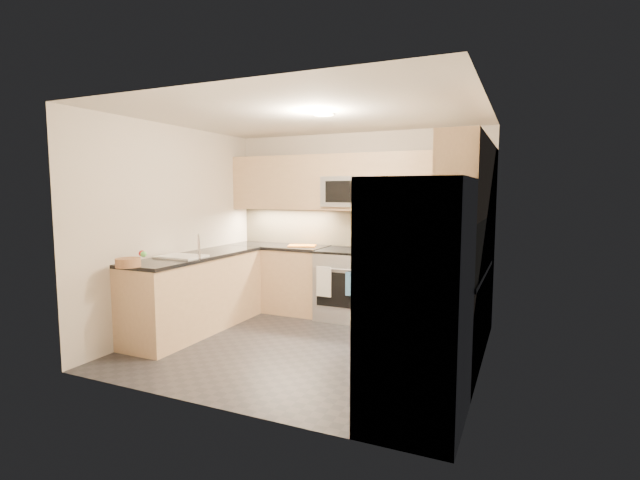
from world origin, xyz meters
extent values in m
cube|color=#27272C|center=(0.00, 0.00, 0.00)|extent=(3.60, 3.20, 0.00)
cube|color=beige|center=(0.00, 0.00, 2.50)|extent=(3.60, 3.20, 0.02)
cube|color=beige|center=(0.00, 1.60, 1.25)|extent=(3.60, 0.02, 2.50)
cube|color=beige|center=(0.00, -1.60, 1.25)|extent=(3.60, 0.02, 2.50)
cube|color=beige|center=(-1.80, 0.00, 1.25)|extent=(0.02, 3.20, 2.50)
cube|color=beige|center=(1.80, 0.00, 1.25)|extent=(0.02, 3.20, 2.50)
cube|color=tan|center=(-1.09, 1.30, 0.45)|extent=(1.42, 0.60, 0.90)
cube|color=tan|center=(1.09, 1.30, 0.45)|extent=(1.42, 0.60, 0.90)
cube|color=tan|center=(1.50, 0.15, 0.45)|extent=(0.60, 1.70, 0.90)
cube|color=tan|center=(-1.50, 0.00, 0.45)|extent=(0.60, 2.00, 0.90)
cube|color=black|center=(-1.09, 1.30, 0.92)|extent=(1.42, 0.63, 0.04)
cube|color=black|center=(1.09, 1.30, 0.92)|extent=(1.42, 0.63, 0.04)
cube|color=black|center=(1.50, 0.15, 0.92)|extent=(0.63, 1.70, 0.04)
cube|color=black|center=(-1.50, 0.00, 0.92)|extent=(0.63, 2.00, 0.04)
cube|color=tan|center=(0.00, 1.43, 1.83)|extent=(3.60, 0.35, 0.75)
cube|color=tan|center=(1.62, 0.28, 1.83)|extent=(0.35, 1.95, 0.75)
cube|color=tan|center=(0.00, 1.60, 1.20)|extent=(3.60, 0.01, 0.51)
cube|color=tan|center=(1.80, 0.45, 1.20)|extent=(0.01, 2.30, 0.51)
cube|color=#929499|center=(0.00, 1.28, 0.46)|extent=(0.76, 0.65, 0.91)
cube|color=black|center=(0.00, 1.28, 0.92)|extent=(0.76, 0.65, 0.03)
cube|color=black|center=(0.00, 0.95, 0.45)|extent=(0.62, 0.02, 0.45)
cylinder|color=#B2B5BA|center=(0.00, 0.93, 0.72)|extent=(0.60, 0.02, 0.02)
cube|color=#94969B|center=(0.00, 1.40, 1.70)|extent=(0.76, 0.40, 0.40)
cube|color=black|center=(0.00, 1.20, 1.70)|extent=(0.60, 0.01, 0.28)
cube|color=#999AA0|center=(1.45, -1.15, 0.90)|extent=(0.70, 0.90, 1.80)
cylinder|color=#B2B5BA|center=(1.08, -1.33, 0.95)|extent=(0.02, 0.02, 1.20)
cylinder|color=#B2B5BA|center=(1.08, -0.97, 0.95)|extent=(0.02, 0.02, 1.20)
cube|color=white|center=(-1.50, -0.25, 0.88)|extent=(0.52, 0.38, 0.16)
cylinder|color=silver|center=(-1.24, -0.25, 1.08)|extent=(0.03, 0.03, 0.28)
cylinder|color=#59A848|center=(1.38, 1.16, 1.01)|extent=(0.33, 0.33, 0.15)
cube|color=orange|center=(-0.72, 1.33, 0.95)|extent=(0.45, 0.38, 0.01)
cylinder|color=#A1704B|center=(-1.52, -1.02, 0.98)|extent=(0.31, 0.31, 0.09)
sphere|color=#A11214|center=(-1.53, -0.82, 1.05)|extent=(0.07, 0.07, 0.07)
sphere|color=#5AC353|center=(-1.46, -0.87, 1.05)|extent=(0.06, 0.06, 0.06)
cube|color=white|center=(-0.20, 0.91, 0.55)|extent=(0.21, 0.03, 0.39)
cube|color=#346291|center=(0.18, 0.91, 0.55)|extent=(0.16, 0.02, 0.30)
camera|label=1|loc=(2.16, -4.45, 1.70)|focal=26.00mm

